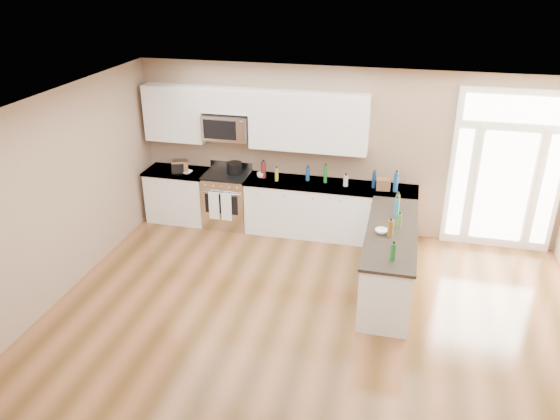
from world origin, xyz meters
name	(u,v)px	position (x,y,z in m)	size (l,w,h in m)	color
ground	(290,384)	(0.00, 0.00, 0.00)	(8.00, 8.00, 0.00)	#523617
room_shell	(292,251)	(0.00, 0.00, 1.71)	(8.00, 8.00, 8.00)	#91755C
back_cabinet_left	(179,196)	(-2.87, 3.69, 0.44)	(1.10, 0.66, 0.94)	white
back_cabinet_right	(329,212)	(-0.16, 3.69, 0.44)	(2.85, 0.66, 0.94)	white
peninsula_cabinet	(389,262)	(0.93, 2.24, 0.43)	(0.69, 2.32, 0.94)	white
upper_cabinet_left	(175,113)	(-2.88, 3.83, 1.93)	(1.04, 0.33, 0.95)	white
upper_cabinet_right	(308,122)	(-0.57, 3.83, 1.93)	(1.94, 0.33, 0.95)	white
upper_cabinet_short	(227,100)	(-1.95, 3.83, 2.20)	(0.82, 0.33, 0.40)	white
microwave	(227,127)	(-1.95, 3.80, 1.76)	(0.78, 0.41, 0.42)	silver
entry_door	(506,172)	(2.55, 3.95, 1.30)	(1.70, 0.10, 2.60)	white
kitchen_range	(227,199)	(-1.96, 3.69, 0.48)	(0.77, 0.69, 1.08)	silver
stockpot	(235,167)	(-1.84, 3.78, 1.05)	(0.26, 0.26, 0.20)	black
toaster_oven	(180,167)	(-2.76, 3.59, 1.06)	(0.27, 0.21, 0.23)	silver
cardboard_box	(383,184)	(0.71, 3.66, 1.03)	(0.22, 0.16, 0.18)	brown
bowl_left	(187,172)	(-2.65, 3.58, 0.96)	(0.19, 0.19, 0.05)	white
bowl_peninsula	(382,231)	(0.79, 2.11, 0.97)	(0.18, 0.18, 0.06)	white
cup_counter	(261,175)	(-1.35, 3.70, 0.99)	(0.12, 0.12, 0.10)	white
counter_bottles	(350,191)	(0.23, 3.16, 1.07)	(2.38, 2.43, 0.32)	#19591E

